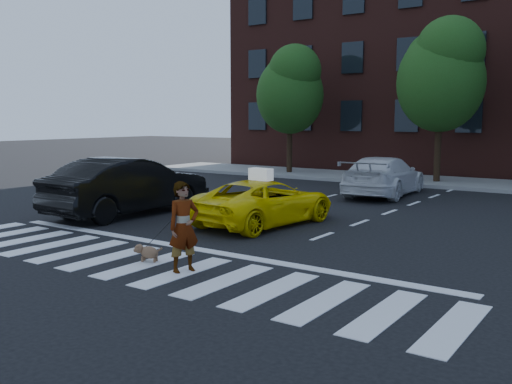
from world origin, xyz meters
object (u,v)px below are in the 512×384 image
at_px(tree_mid, 442,71).
at_px(white_suv, 384,176).
at_px(woman, 184,227).
at_px(dog, 147,252).
at_px(black_sedan, 128,186).
at_px(taxi, 265,202).
at_px(tree_left, 290,87).

bearing_deg(tree_mid, white_suv, -97.26).
bearing_deg(woman, white_suv, 25.06).
bearing_deg(dog, woman, -29.61).
xyz_separation_m(black_sedan, white_suv, (4.66, 8.39, -0.13)).
relative_size(white_suv, dog, 8.42).
distance_m(taxi, black_sedan, 4.38).
xyz_separation_m(woman, dog, (-1.12, 0.13, -0.65)).
relative_size(tree_left, tree_mid, 0.92).
height_order(tree_left, dog, tree_left).
bearing_deg(taxi, black_sedan, 19.37).
relative_size(tree_left, white_suv, 1.29).
distance_m(tree_mid, black_sedan, 14.60).
bearing_deg(taxi, dog, 100.37).
bearing_deg(woman, tree_left, 45.35).
distance_m(taxi, woman, 5.12).
relative_size(tree_left, black_sedan, 1.25).
bearing_deg(taxi, tree_mid, -88.32).
bearing_deg(tree_left, woman, -64.83).
relative_size(tree_left, dog, 10.88).
bearing_deg(taxi, tree_left, -55.23).
bearing_deg(tree_left, white_suv, -33.83).
bearing_deg(woman, tree_mid, 21.74).
height_order(tree_left, tree_mid, tree_mid).
bearing_deg(white_suv, tree_mid, -101.93).
bearing_deg(dog, white_suv, 66.78).
bearing_deg(black_sedan, tree_mid, -110.13).
distance_m(tree_mid, taxi, 12.80).
distance_m(black_sedan, woman, 6.92).
bearing_deg(tree_left, taxi, -61.60).
bearing_deg(white_suv, woman, 90.21).
bearing_deg(white_suv, tree_left, -38.50).
distance_m(taxi, dog, 4.80).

